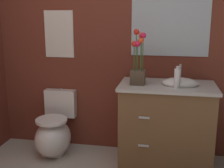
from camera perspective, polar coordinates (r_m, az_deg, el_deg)
wall_back at (r=3.21m, az=5.27°, el=8.33°), size 4.35×0.05×2.50m
toilet at (r=3.38m, az=-11.10°, el=-9.27°), size 0.38×0.59×0.69m
vanity_cabinet at (r=3.05m, az=10.44°, el=-7.72°), size 0.94×0.56×1.04m
flower_vase at (r=2.87m, az=5.11°, el=3.42°), size 0.14×0.14×0.53m
soap_bottle at (r=2.78m, az=12.52°, el=1.12°), size 0.06×0.06×0.21m
wall_poster at (r=3.38m, az=-10.23°, el=9.49°), size 0.33×0.01×0.52m
wall_mirror at (r=3.15m, az=11.24°, el=11.69°), size 0.80×0.01×0.70m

